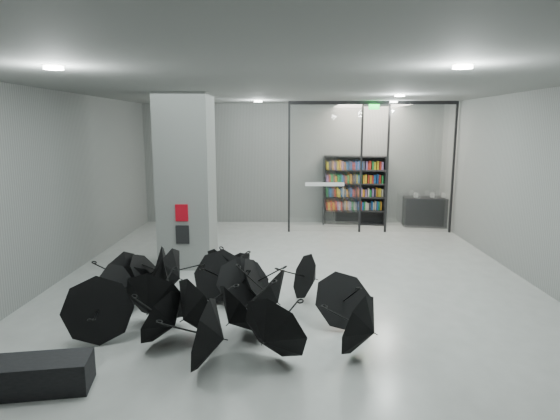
{
  "coord_description": "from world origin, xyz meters",
  "views": [
    {
      "loc": [
        -0.1,
        -8.97,
        3.26
      ],
      "look_at": [
        -0.3,
        1.5,
        1.4
      ],
      "focal_mm": 30.32,
      "sensor_mm": 36.0,
      "label": 1
    }
  ],
  "objects_px": {
    "column": "(187,181)",
    "bench": "(38,375)",
    "shop_counter": "(428,212)",
    "umbrella_cluster": "(208,302)",
    "bookshelf": "(354,190)"
  },
  "relations": [
    {
      "from": "column",
      "to": "bench",
      "type": "distance_m",
      "value": 5.91
    },
    {
      "from": "column",
      "to": "bench",
      "type": "xyz_separation_m",
      "value": [
        -0.72,
        -5.58,
        -1.8
      ]
    },
    {
      "from": "shop_counter",
      "to": "umbrella_cluster",
      "type": "relative_size",
      "value": 0.3
    },
    {
      "from": "column",
      "to": "shop_counter",
      "type": "distance_m",
      "value": 8.4
    },
    {
      "from": "column",
      "to": "bench",
      "type": "bearing_deg",
      "value": -97.39
    },
    {
      "from": "column",
      "to": "bookshelf",
      "type": "height_order",
      "value": "column"
    },
    {
      "from": "bookshelf",
      "to": "umbrella_cluster",
      "type": "height_order",
      "value": "bookshelf"
    },
    {
      "from": "bench",
      "to": "umbrella_cluster",
      "type": "height_order",
      "value": "umbrella_cluster"
    },
    {
      "from": "bookshelf",
      "to": "bench",
      "type": "bearing_deg",
      "value": -109.46
    },
    {
      "from": "bookshelf",
      "to": "shop_counter",
      "type": "xyz_separation_m",
      "value": [
        2.39,
        -0.34,
        -0.66
      ]
    },
    {
      "from": "shop_counter",
      "to": "bench",
      "type": "bearing_deg",
      "value": -120.09
    },
    {
      "from": "bookshelf",
      "to": "shop_counter",
      "type": "distance_m",
      "value": 2.51
    },
    {
      "from": "column",
      "to": "umbrella_cluster",
      "type": "xyz_separation_m",
      "value": [
        1.03,
        -3.33,
        -1.69
      ]
    },
    {
      "from": "bookshelf",
      "to": "umbrella_cluster",
      "type": "relative_size",
      "value": 0.43
    },
    {
      "from": "bookshelf",
      "to": "shop_counter",
      "type": "relative_size",
      "value": 1.43
    }
  ]
}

